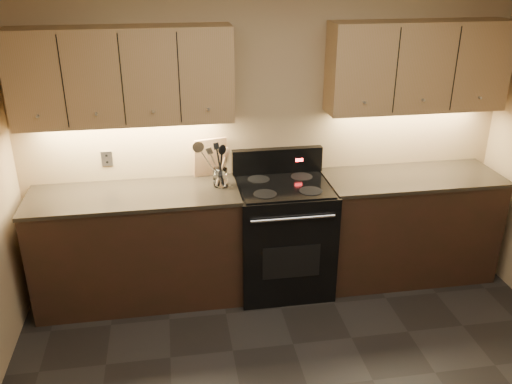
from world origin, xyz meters
The scene contains 14 objects.
wall_back centered at (0.00, 2.00, 1.30)m, with size 4.00×0.04×2.60m, color tan.
counter_left centered at (-1.10, 1.70, 0.47)m, with size 1.62×0.62×0.93m.
counter_right centered at (1.18, 1.70, 0.47)m, with size 1.46×0.62×0.93m.
stove centered at (0.08, 1.68, 0.48)m, with size 0.76×0.68×1.14m.
upper_cab_left centered at (-1.10, 1.85, 1.80)m, with size 1.60×0.30×0.70m, color #A47A52.
upper_cab_right centered at (1.18, 1.85, 1.80)m, with size 1.44×0.30×0.70m, color #A47A52.
outlet_plate centered at (-1.30, 1.99, 1.12)m, with size 0.09×0.01×0.12m, color #B2B5BA.
utensil_crock centered at (-0.42, 1.75, 1.00)m, with size 0.12×0.12×0.14m.
cutting_board centered at (-0.48, 1.96, 1.10)m, with size 0.27×0.02×0.34m, color #DCAC76.
wooden_spoon centered at (-0.45, 1.73, 1.09)m, with size 0.06×0.06×0.30m, color #DCAC76, non-canonical shape.
black_spoon centered at (-0.43, 1.75, 1.12)m, with size 0.06×0.06×0.34m, color black, non-canonical shape.
black_turner centered at (-0.40, 1.72, 1.12)m, with size 0.08×0.08×0.35m, color black, non-canonical shape.
steel_spatula centered at (-0.41, 1.75, 1.11)m, with size 0.08×0.08×0.33m, color silver, non-canonical shape.
steel_skimmer centered at (-0.40, 1.73, 1.14)m, with size 0.09×0.09×0.40m, color silver, non-canonical shape.
Camera 1 is at (-0.78, -2.20, 2.61)m, focal length 38.00 mm.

